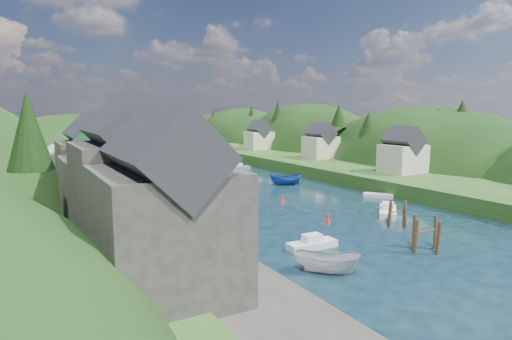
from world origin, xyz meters
TOP-DOWN VIEW (x-y plane):
  - ground at (0.00, 50.00)m, footprint 600.00×600.00m
  - hillside_right at (45.00, 75.00)m, footprint 36.00×245.56m
  - far_hills at (1.22, 174.01)m, footprint 103.00×68.00m
  - hill_trees at (0.61, 65.03)m, footprint 90.71×152.63m
  - quay_left at (-24.00, 20.00)m, footprint 12.00×110.00m
  - terrace_left_grass at (-31.00, 20.00)m, footprint 12.00×110.00m
  - quayside_buildings at (-26.00, 6.39)m, footprint 8.00×35.84m
  - boat_sheds at (-26.00, 39.00)m, footprint 7.00×21.00m
  - terrace_right at (25.00, 40.00)m, footprint 16.00×120.00m
  - right_bank_cottages at (28.00, 48.33)m, footprint 9.00×59.24m
  - piling_cluster_near at (0.27, -4.52)m, footprint 3.36×3.12m
  - piling_cluster_far at (4.99, 3.25)m, footprint 2.89×2.73m
  - channel_buoy_near at (-1.09, 8.47)m, footprint 0.70×0.70m
  - channel_buoy_far at (0.63, 21.23)m, footprint 0.70×0.70m
  - moored_boats at (-1.30, 23.41)m, footprint 35.64×98.89m

SIDE VIEW (x-z plane):
  - far_hills at x=1.22m, z-range -32.80..11.20m
  - hillside_right at x=45.00m, z-range -31.41..16.59m
  - ground at x=0.00m, z-range 0.00..0.00m
  - channel_buoy_near at x=-1.09m, z-range -0.07..1.03m
  - channel_buoy_far at x=0.63m, z-range -0.07..1.03m
  - moored_boats at x=-1.30m, z-range -0.51..1.77m
  - quay_left at x=-24.00m, z-range 0.00..2.00m
  - piling_cluster_far at x=4.99m, z-range -0.57..2.91m
  - terrace_right at x=25.00m, z-range 0.00..2.40m
  - terrace_left_grass at x=-31.00m, z-range 0.00..2.50m
  - piling_cluster_near at x=0.27m, z-range -0.57..3.32m
  - boat_sheds at x=-26.00m, z-range 1.52..9.02m
  - right_bank_cottages at x=28.00m, z-range 1.64..10.05m
  - quayside_buildings at x=-26.00m, z-range 0.64..13.54m
  - hill_trees at x=0.61m, z-range 5.02..17.10m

